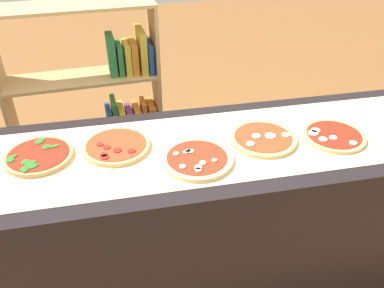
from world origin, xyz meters
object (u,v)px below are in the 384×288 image
pizza_pepperoni_1 (116,146)px  pizza_mushroom_2 (197,159)px  pizza_mozzarella_3 (263,138)px  bookshelf (107,109)px  pizza_mozzarella_4 (333,136)px  pizza_spinach_0 (38,156)px

pizza_pepperoni_1 → pizza_mushroom_2: size_ratio=0.96×
pizza_pepperoni_1 → pizza_mozzarella_3: (0.63, -0.07, -0.00)m
pizza_pepperoni_1 → bookshelf: bearing=92.9°
pizza_mushroom_2 → pizza_pepperoni_1: bearing=153.3°
pizza_mozzarella_4 → bookshelf: bookshelf is taller
pizza_pepperoni_1 → pizza_spinach_0: bearing=-178.8°
pizza_spinach_0 → pizza_mushroom_2: bearing=-13.5°
pizza_mozzarella_4 → bookshelf: bearing=134.6°
pizza_mushroom_2 → bookshelf: bookshelf is taller
pizza_pepperoni_1 → bookshelf: (-0.05, 0.90, -0.29)m
pizza_pepperoni_1 → pizza_mozzarella_4: pizza_pepperoni_1 is taller
pizza_pepperoni_1 → bookshelf: size_ratio=0.22×
pizza_mozzarella_3 → pizza_mozzarella_4: pizza_mozzarella_3 is taller
pizza_pepperoni_1 → pizza_mushroom_2: 0.35m
pizza_pepperoni_1 → pizza_mozzarella_3: pizza_pepperoni_1 is taller
pizza_mushroom_2 → pizza_mozzarella_3: (0.32, 0.09, -0.00)m
pizza_spinach_0 → bookshelf: (0.27, 0.91, -0.29)m
bookshelf → pizza_mozzarella_4: bearing=-45.4°
bookshelf → pizza_spinach_0: bearing=-106.7°
pizza_mushroom_2 → pizza_mozzarella_4: (0.63, 0.05, -0.00)m
pizza_spinach_0 → pizza_mozzarella_4: (1.27, -0.10, -0.00)m
pizza_spinach_0 → pizza_pepperoni_1: 0.32m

